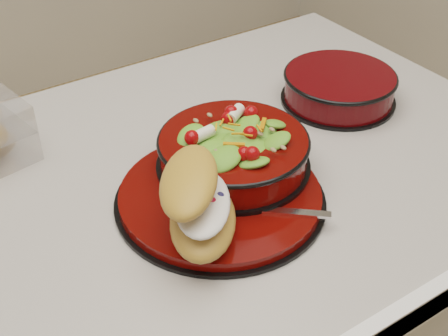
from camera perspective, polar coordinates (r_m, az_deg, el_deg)
dinner_plate at (r=0.88m, az=-0.28°, el=-2.63°), size 0.30×0.30×0.02m
salad_bowl at (r=0.90m, az=0.86°, el=1.98°), size 0.23×0.23×0.09m
croissant at (r=0.79m, az=-2.22°, el=-3.17°), size 0.16×0.19×0.09m
fork at (r=0.84m, az=3.74°, el=-3.85°), size 0.14×0.12×0.00m
extra_bowl at (r=1.12m, az=10.49°, el=7.36°), size 0.20×0.20×0.05m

